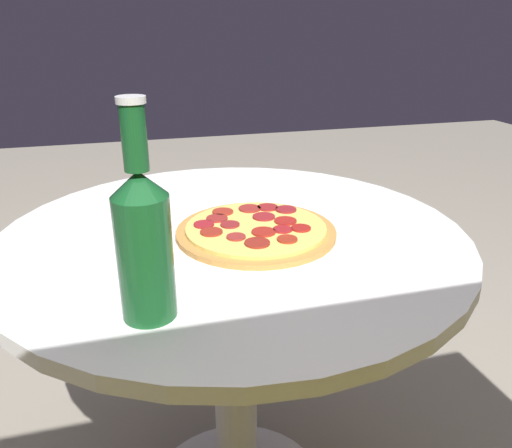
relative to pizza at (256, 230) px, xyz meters
name	(u,v)px	position (x,y,z in m)	size (l,w,h in m)	color
table	(234,310)	(0.04, -0.03, -0.18)	(0.86, 0.86, 0.70)	white
pizza	(256,230)	(0.00, 0.00, 0.00)	(0.29, 0.29, 0.02)	#B77F3D
beer_bottle	(144,239)	(0.21, 0.22, 0.10)	(0.07, 0.07, 0.28)	#144C23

